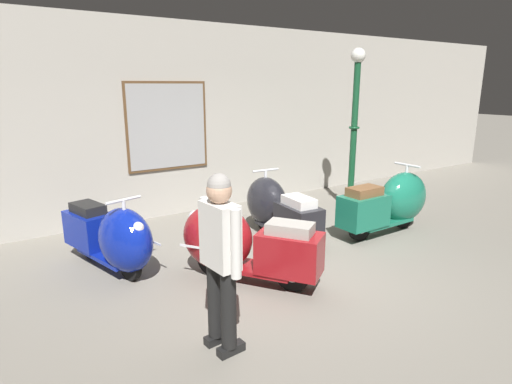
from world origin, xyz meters
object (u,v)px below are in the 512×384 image
lamppost (354,132)px  visitor_0 (221,252)px  scooter_2 (275,208)px  scooter_3 (392,202)px  scooter_0 (114,237)px  scooter_1 (238,243)px

lamppost → visitor_0: 4.66m
scooter_2 → lamppost: (1.94, 0.36, 0.99)m
scooter_3 → lamppost: size_ratio=0.61×
scooter_0 → scooter_3: 4.11m
scooter_0 → scooter_1: (1.15, -1.02, 0.02)m
scooter_0 → lamppost: 4.43m
scooter_0 → scooter_2: scooter_2 is taller
lamppost → scooter_1: bearing=-157.3°
scooter_1 → scooter_3: scooter_3 is taller
scooter_2 → scooter_3: (1.65, -0.80, 0.02)m
visitor_0 → scooter_0: bearing=94.4°
scooter_2 → lamppost: lamppost is taller
scooter_2 → lamppost: size_ratio=0.58×
visitor_0 → scooter_3: bearing=13.6°
scooter_2 → visitor_0: visitor_0 is taller
visitor_0 → scooter_2: bearing=40.1°
scooter_1 → lamppost: 3.56m
scooter_3 → visitor_0: visitor_0 is taller
scooter_0 → scooter_3: size_ratio=0.98×
scooter_1 → scooter_3: (2.87, 0.17, 0.01)m
scooter_3 → lamppost: 1.53m
scooter_0 → scooter_3: bearing=63.1°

